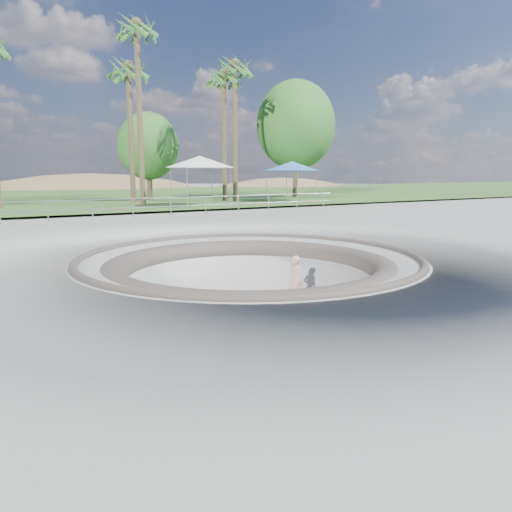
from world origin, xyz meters
The scene contains 15 objects.
ground centered at (0.00, 0.00, 0.00)m, with size 180.00×180.00×0.00m, color #9D9D98.
skate_bowl centered at (0.00, 0.00, -1.83)m, with size 14.00×14.00×4.10m.
grass_strip centered at (0.00, 34.00, 0.22)m, with size 180.00×36.00×0.12m.
distant_hills centered at (3.78, 57.17, -7.02)m, with size 103.20×45.00×28.60m.
safety_railing centered at (0.00, 12.00, 0.69)m, with size 25.00×0.06×1.03m.
skateboard centered at (1.80, 0.15, -1.84)m, with size 0.78×0.32×0.08m.
skater centered at (1.80, 0.15, -0.97)m, with size 0.62×0.41×1.70m, color tan.
canopy_white centered at (6.33, 18.00, 3.12)m, with size 6.42×6.42×3.24m.
canopy_blue centered at (14.71, 19.56, 2.90)m, with size 5.44×5.44×2.99m.
palm_c centered at (2.90, 19.65, 10.92)m, with size 2.60×2.60×12.30m.
palm_d centered at (2.83, 21.55, 8.89)m, with size 2.60×2.60×10.08m.
palm_e centered at (10.51, 20.92, 9.65)m, with size 2.60×2.60×10.90m.
palm_f centered at (10.11, 21.91, 9.14)m, with size 2.60×2.60×10.35m.
bushy_tree_mid centered at (5.36, 25.65, 4.44)m, with size 4.78×4.34×6.89m.
bushy_tree_right centered at (18.05, 23.91, 6.44)m, with size 7.01×6.37×10.11m.
Camera 1 is at (-7.21, -12.85, 2.57)m, focal length 35.00 mm.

